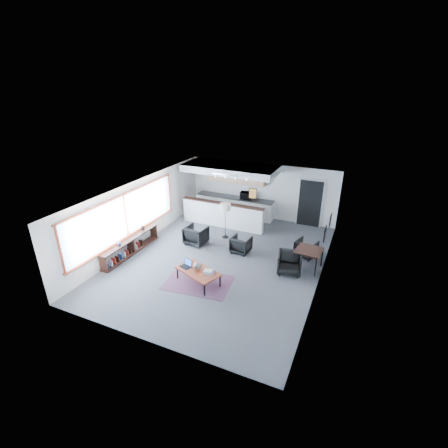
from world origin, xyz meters
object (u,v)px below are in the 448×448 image
at_px(coffee_table, 198,271).
at_px(laptop, 187,264).
at_px(floor_lamp, 225,208).
at_px(ceramic_pot, 197,266).
at_px(dining_chair_near, 289,264).
at_px(armchair_left, 196,234).
at_px(dining_chair_far, 306,249).
at_px(microwave, 246,195).
at_px(dining_table, 309,251).
at_px(book_stack, 209,272).
at_px(armchair_right, 241,244).

distance_m(coffee_table, laptop, 0.47).
bearing_deg(floor_lamp, laptop, -88.09).
relative_size(ceramic_pot, dining_chair_near, 0.37).
height_order(coffee_table, armchair_left, armchair_left).
bearing_deg(dining_chair_far, microwave, -22.27).
xyz_separation_m(floor_lamp, microwave, (0.01, 2.42, -0.19)).
distance_m(ceramic_pot, dining_table, 3.87).
bearing_deg(floor_lamp, microwave, 89.66).
bearing_deg(floor_lamp, dining_chair_near, -27.29).
height_order(ceramic_pot, microwave, microwave).
distance_m(floor_lamp, microwave, 2.43).
height_order(laptop, dining_table, dining_table).
relative_size(coffee_table, floor_lamp, 1.07).
height_order(dining_table, dining_chair_far, dining_table).
height_order(coffee_table, dining_chair_far, dining_chair_far).
bearing_deg(armchair_left, coffee_table, 124.33).
relative_size(book_stack, floor_lamp, 0.24).
distance_m(laptop, armchair_left, 2.53).
bearing_deg(coffee_table, laptop, -169.03).
height_order(armchair_left, dining_chair_far, armchair_left).
distance_m(coffee_table, floor_lamp, 3.57).
distance_m(coffee_table, dining_chair_far, 4.26).
height_order(coffee_table, microwave, microwave).
bearing_deg(dining_chair_far, laptop, 59.29).
relative_size(laptop, armchair_left, 0.50).
bearing_deg(laptop, floor_lamp, 111.20).
xyz_separation_m(floor_lamp, dining_table, (3.62, -1.06, -0.65)).
bearing_deg(laptop, dining_chair_near, 49.63).
relative_size(ceramic_pot, dining_table, 0.26).
relative_size(coffee_table, dining_table, 1.69).
xyz_separation_m(coffee_table, floor_lamp, (-0.56, 3.42, 0.88)).
relative_size(coffee_table, laptop, 3.92).
xyz_separation_m(dining_table, microwave, (-3.60, 3.47, 0.46)).
relative_size(coffee_table, dining_chair_far, 2.66).
distance_m(ceramic_pot, dining_chair_near, 3.14).
relative_size(coffee_table, microwave, 2.78).
bearing_deg(armchair_left, dining_chair_far, -165.43).
bearing_deg(microwave, floor_lamp, -98.98).
distance_m(ceramic_pot, microwave, 5.82).
distance_m(coffee_table, dining_chair_near, 3.12).
relative_size(ceramic_pot, floor_lamp, 0.17).
bearing_deg(ceramic_pot, dining_chair_near, 34.35).
bearing_deg(armchair_left, dining_table, -176.38).
bearing_deg(dining_chair_far, ceramic_pot, 63.19).
height_order(armchair_right, dining_chair_far, armchair_right).
bearing_deg(dining_chair_near, book_stack, -152.09).
xyz_separation_m(laptop, floor_lamp, (-0.11, 3.34, 0.77)).
bearing_deg(armchair_right, laptop, 72.42).
bearing_deg(dining_chair_near, dining_chair_far, 65.35).
bearing_deg(dining_chair_far, dining_table, 121.14).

